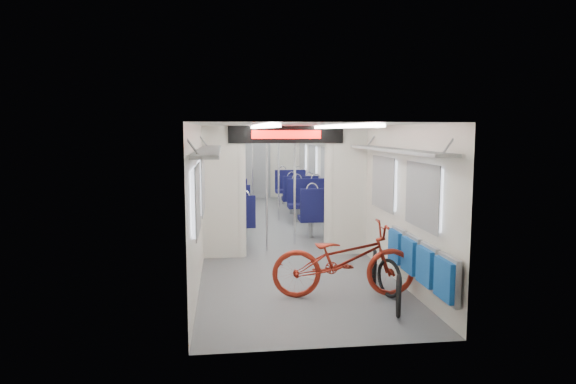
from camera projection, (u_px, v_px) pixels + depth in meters
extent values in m
plane|color=#515456|center=(275.00, 233.00, 11.17)|extent=(12.00, 12.00, 0.00)
cube|color=silver|center=(206.00, 181.00, 10.86)|extent=(0.02, 12.00, 2.30)
cube|color=silver|center=(340.00, 180.00, 11.22)|extent=(0.02, 12.00, 2.30)
cube|color=silver|center=(257.00, 163.00, 16.95)|extent=(2.90, 0.02, 2.30)
cube|color=silver|center=(333.00, 238.00, 5.13)|extent=(2.90, 0.02, 2.30)
cube|color=silver|center=(274.00, 127.00, 10.90)|extent=(2.90, 12.00, 0.02)
cube|color=white|center=(248.00, 128.00, 10.84)|extent=(0.12, 11.40, 0.04)
cube|color=white|center=(300.00, 128.00, 10.97)|extent=(0.12, 11.40, 0.04)
cube|color=silver|center=(222.00, 201.00, 8.95)|extent=(0.65, 0.18, 2.00)
cube|color=silver|center=(347.00, 199.00, 9.22)|extent=(0.65, 0.18, 2.00)
cube|color=silver|center=(285.00, 134.00, 8.95)|extent=(2.90, 0.18, 0.30)
cylinder|color=silver|center=(240.00, 200.00, 8.99)|extent=(0.20, 0.20, 2.00)
cylinder|color=silver|center=(330.00, 199.00, 9.18)|extent=(0.20, 0.20, 2.00)
cube|color=black|center=(286.00, 134.00, 8.84)|extent=(2.00, 0.03, 0.30)
cube|color=#FF0C07|center=(286.00, 135.00, 8.81)|extent=(1.20, 0.02, 0.14)
cube|color=white|center=(195.00, 200.00, 6.10)|extent=(0.04, 1.00, 0.75)
cube|color=white|center=(424.00, 196.00, 6.45)|extent=(0.04, 1.00, 0.75)
cube|color=white|center=(201.00, 185.00, 7.68)|extent=(0.04, 1.00, 0.75)
cube|color=white|center=(385.00, 183.00, 8.03)|extent=(0.04, 1.00, 0.75)
cube|color=white|center=(207.00, 171.00, 10.34)|extent=(0.04, 1.00, 0.75)
cube|color=white|center=(344.00, 170.00, 10.69)|extent=(0.04, 1.00, 0.75)
cube|color=white|center=(209.00, 165.00, 12.21)|extent=(0.04, 1.00, 0.75)
cube|color=white|center=(326.00, 164.00, 12.56)|extent=(0.04, 1.00, 0.75)
cube|color=white|center=(211.00, 161.00, 14.08)|extent=(0.04, 1.00, 0.75)
cube|color=white|center=(313.00, 160.00, 14.43)|extent=(0.04, 1.00, 0.75)
cube|color=white|center=(212.00, 157.00, 15.86)|extent=(0.04, 1.00, 0.75)
cube|color=white|center=(303.00, 157.00, 16.21)|extent=(0.04, 1.00, 0.75)
cube|color=gray|center=(209.00, 151.00, 6.84)|extent=(0.30, 3.60, 0.04)
cube|color=gray|center=(393.00, 150.00, 7.16)|extent=(0.30, 3.60, 0.04)
cube|color=gray|center=(216.00, 141.00, 12.75)|extent=(0.30, 7.60, 0.04)
cube|color=gray|center=(316.00, 141.00, 13.07)|extent=(0.30, 7.60, 0.04)
cube|color=gray|center=(257.00, 168.00, 16.91)|extent=(0.90, 0.05, 2.00)
imported|color=maroon|center=(344.00, 260.00, 6.84)|extent=(1.95, 0.78, 1.01)
cube|color=gray|center=(449.00, 279.00, 5.67)|extent=(0.06, 0.47, 0.53)
cube|color=#104794|center=(444.00, 280.00, 5.66)|extent=(0.06, 0.43, 0.45)
cube|color=gray|center=(429.00, 266.00, 6.21)|extent=(0.06, 0.47, 0.53)
cube|color=#104794|center=(425.00, 267.00, 6.20)|extent=(0.06, 0.43, 0.45)
cube|color=gray|center=(413.00, 256.00, 6.75)|extent=(0.06, 0.47, 0.53)
cube|color=#104794|center=(409.00, 256.00, 6.75)|extent=(0.06, 0.43, 0.45)
cube|color=gray|center=(399.00, 246.00, 7.30)|extent=(0.06, 0.47, 0.53)
cube|color=#104794|center=(395.00, 246.00, 7.29)|extent=(0.06, 0.43, 0.45)
torus|color=black|center=(398.00, 298.00, 6.11)|extent=(0.21, 0.51, 0.52)
torus|color=black|center=(389.00, 280.00, 6.82)|extent=(0.21, 0.52, 0.53)
torus|color=black|center=(374.00, 269.00, 7.38)|extent=(0.22, 0.50, 0.52)
cube|color=#0C0C36|center=(244.00, 224.00, 10.03)|extent=(0.43, 0.40, 0.10)
cylinder|color=gray|center=(244.00, 235.00, 10.05)|extent=(0.10, 0.10, 0.35)
cube|color=#0C0C36|center=(244.00, 209.00, 9.83)|extent=(0.43, 0.08, 0.53)
torus|color=silver|center=(244.00, 196.00, 9.80)|extent=(0.22, 0.03, 0.22)
cube|color=#0C0C36|center=(241.00, 211.00, 11.64)|extent=(0.43, 0.40, 0.10)
cylinder|color=gray|center=(241.00, 221.00, 11.67)|extent=(0.10, 0.10, 0.35)
cube|color=#0C0C36|center=(241.00, 196.00, 11.76)|extent=(0.43, 0.08, 0.53)
torus|color=silver|center=(241.00, 185.00, 11.73)|extent=(0.22, 0.03, 0.22)
cube|color=#0C0C36|center=(220.00, 225.00, 9.97)|extent=(0.43, 0.40, 0.10)
cylinder|color=gray|center=(220.00, 236.00, 10.00)|extent=(0.10, 0.10, 0.35)
cube|color=#0C0C36|center=(220.00, 210.00, 9.77)|extent=(0.43, 0.08, 0.53)
torus|color=silver|center=(219.00, 196.00, 9.74)|extent=(0.22, 0.03, 0.22)
cube|color=#0C0C36|center=(220.00, 211.00, 11.58)|extent=(0.43, 0.40, 0.10)
cylinder|color=gray|center=(220.00, 221.00, 11.61)|extent=(0.10, 0.10, 0.35)
cube|color=#0C0C36|center=(220.00, 197.00, 11.71)|extent=(0.43, 0.08, 0.53)
torus|color=silver|center=(220.00, 185.00, 11.67)|extent=(0.22, 0.03, 0.22)
cube|color=#0C0C36|center=(311.00, 218.00, 10.67)|extent=(0.49, 0.45, 0.10)
cylinder|color=gray|center=(310.00, 229.00, 10.69)|extent=(0.10, 0.10, 0.35)
cube|color=#0C0C36|center=(312.00, 203.00, 10.44)|extent=(0.49, 0.09, 0.59)
torus|color=silver|center=(312.00, 189.00, 10.41)|extent=(0.24, 0.03, 0.24)
cube|color=#0C0C36|center=(298.00, 206.00, 12.47)|extent=(0.49, 0.45, 0.10)
cylinder|color=gray|center=(298.00, 215.00, 12.50)|extent=(0.10, 0.10, 0.35)
cube|color=#0C0C36|center=(297.00, 191.00, 12.61)|extent=(0.49, 0.09, 0.59)
torus|color=silver|center=(297.00, 179.00, 12.58)|extent=(0.24, 0.03, 0.24)
cube|color=#0C0C36|center=(333.00, 218.00, 10.72)|extent=(0.49, 0.45, 0.10)
cylinder|color=gray|center=(333.00, 229.00, 10.75)|extent=(0.10, 0.10, 0.35)
cube|color=#0C0C36|center=(335.00, 203.00, 10.50)|extent=(0.49, 0.09, 0.59)
torus|color=silver|center=(335.00, 188.00, 10.47)|extent=(0.24, 0.03, 0.24)
cube|color=#0C0C36|center=(317.00, 205.00, 12.53)|extent=(0.49, 0.45, 0.10)
cylinder|color=gray|center=(317.00, 214.00, 12.56)|extent=(0.10, 0.10, 0.35)
cube|color=#0C0C36|center=(316.00, 190.00, 12.67)|extent=(0.49, 0.09, 0.59)
torus|color=silver|center=(316.00, 178.00, 12.64)|extent=(0.24, 0.03, 0.24)
cube|color=#0C0C36|center=(239.00, 200.00, 13.48)|extent=(0.43, 0.40, 0.10)
cylinder|color=gray|center=(239.00, 209.00, 13.50)|extent=(0.10, 0.10, 0.35)
cube|color=#0C0C36|center=(239.00, 189.00, 13.28)|extent=(0.43, 0.08, 0.53)
torus|color=silver|center=(239.00, 179.00, 13.25)|extent=(0.22, 0.03, 0.22)
cube|color=#0C0C36|center=(237.00, 193.00, 15.09)|extent=(0.43, 0.40, 0.10)
cylinder|color=gray|center=(237.00, 200.00, 15.12)|extent=(0.10, 0.10, 0.35)
cube|color=#0C0C36|center=(237.00, 182.00, 15.21)|extent=(0.43, 0.08, 0.53)
torus|color=silver|center=(237.00, 173.00, 15.18)|extent=(0.22, 0.03, 0.22)
cube|color=#0C0C36|center=(221.00, 200.00, 13.42)|extent=(0.43, 0.40, 0.10)
cylinder|color=gray|center=(221.00, 209.00, 13.45)|extent=(0.10, 0.10, 0.35)
cube|color=#0C0C36|center=(221.00, 189.00, 13.22)|extent=(0.43, 0.08, 0.53)
torus|color=silver|center=(220.00, 179.00, 13.19)|extent=(0.22, 0.03, 0.22)
cube|color=#0C0C36|center=(221.00, 193.00, 15.03)|extent=(0.43, 0.40, 0.10)
cylinder|color=gray|center=(221.00, 201.00, 15.06)|extent=(0.10, 0.10, 0.35)
cube|color=#0C0C36|center=(221.00, 182.00, 15.15)|extent=(0.43, 0.08, 0.53)
torus|color=silver|center=(221.00, 173.00, 15.12)|extent=(0.22, 0.03, 0.22)
cube|color=#0C0C36|center=(291.00, 199.00, 13.73)|extent=(0.47, 0.44, 0.10)
cylinder|color=gray|center=(291.00, 207.00, 13.76)|extent=(0.10, 0.10, 0.35)
cube|color=#0C0C36|center=(292.00, 187.00, 13.52)|extent=(0.47, 0.08, 0.58)
torus|color=silver|center=(292.00, 176.00, 13.48)|extent=(0.24, 0.03, 0.24)
cube|color=#0C0C36|center=(283.00, 191.00, 15.49)|extent=(0.47, 0.44, 0.10)
cylinder|color=gray|center=(283.00, 198.00, 15.51)|extent=(0.10, 0.10, 0.35)
cube|color=#0C0C36|center=(283.00, 179.00, 15.62)|extent=(0.47, 0.08, 0.58)
torus|color=silver|center=(283.00, 170.00, 15.59)|extent=(0.24, 0.03, 0.24)
cube|color=#0C0C36|center=(308.00, 199.00, 13.79)|extent=(0.47, 0.44, 0.10)
cylinder|color=gray|center=(308.00, 207.00, 13.82)|extent=(0.10, 0.10, 0.35)
cube|color=#0C0C36|center=(310.00, 187.00, 13.58)|extent=(0.47, 0.08, 0.58)
torus|color=silver|center=(310.00, 176.00, 13.54)|extent=(0.24, 0.03, 0.24)
cube|color=#0C0C36|center=(299.00, 191.00, 15.55)|extent=(0.47, 0.44, 0.10)
cylinder|color=gray|center=(299.00, 198.00, 15.57)|extent=(0.10, 0.10, 0.35)
cube|color=#0C0C36|center=(298.00, 179.00, 15.68)|extent=(0.47, 0.08, 0.58)
torus|color=silver|center=(298.00, 170.00, 15.65)|extent=(0.24, 0.03, 0.24)
cylinder|color=silver|center=(267.00, 189.00, 9.36)|extent=(0.04, 0.04, 2.30)
cylinder|color=silver|center=(295.00, 186.00, 9.93)|extent=(0.05, 0.05, 2.30)
cylinder|color=silver|center=(252.00, 173.00, 12.99)|extent=(0.04, 0.04, 2.30)
cylinder|color=silver|center=(279.00, 174.00, 12.56)|extent=(0.04, 0.04, 2.30)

